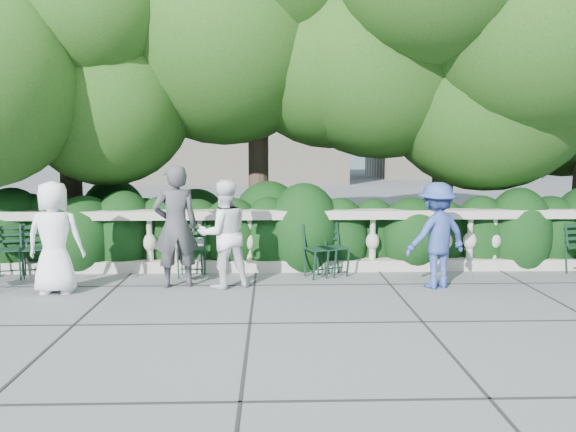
{
  "coord_description": "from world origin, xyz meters",
  "views": [
    {
      "loc": [
        -0.25,
        -7.24,
        2.0
      ],
      "look_at": [
        0.0,
        1.0,
        1.0
      ],
      "focal_mm": 35.0,
      "sensor_mm": 36.0,
      "label": 1
    }
  ],
  "objects_px": {
    "person_businessman": "(55,238)",
    "chair_d": "(337,278)",
    "chair_a": "(34,279)",
    "chair_e": "(324,279)",
    "person_older_blue": "(437,235)",
    "chair_b": "(11,280)",
    "person_woman_grey": "(176,226)",
    "person_casual_man": "(224,234)",
    "chair_c": "(191,279)"
  },
  "relations": [
    {
      "from": "person_businessman",
      "to": "chair_d",
      "type": "bearing_deg",
      "value": -168.61
    },
    {
      "from": "chair_a",
      "to": "chair_e",
      "type": "bearing_deg",
      "value": -19.96
    },
    {
      "from": "chair_d",
      "to": "person_older_blue",
      "type": "bearing_deg",
      "value": -46.99
    },
    {
      "from": "chair_a",
      "to": "chair_b",
      "type": "distance_m",
      "value": 0.32
    },
    {
      "from": "chair_a",
      "to": "person_businessman",
      "type": "distance_m",
      "value": 1.33
    },
    {
      "from": "chair_b",
      "to": "person_older_blue",
      "type": "bearing_deg",
      "value": -24.71
    },
    {
      "from": "chair_b",
      "to": "chair_e",
      "type": "relative_size",
      "value": 1.0
    },
    {
      "from": "person_woman_grey",
      "to": "person_older_blue",
      "type": "distance_m",
      "value": 3.75
    },
    {
      "from": "person_casual_man",
      "to": "chair_c",
      "type": "bearing_deg",
      "value": -63.73
    },
    {
      "from": "chair_d",
      "to": "chair_e",
      "type": "relative_size",
      "value": 1.0
    },
    {
      "from": "chair_d",
      "to": "chair_b",
      "type": "bearing_deg",
      "value": 158.5
    },
    {
      "from": "person_casual_man",
      "to": "person_older_blue",
      "type": "relative_size",
      "value": 1.02
    },
    {
      "from": "chair_c",
      "to": "person_woman_grey",
      "type": "relative_size",
      "value": 0.48
    },
    {
      "from": "chair_c",
      "to": "person_businessman",
      "type": "distance_m",
      "value": 2.06
    },
    {
      "from": "chair_e",
      "to": "person_businessman",
      "type": "xyz_separation_m",
      "value": [
        -3.78,
        -0.71,
        0.78
      ]
    },
    {
      "from": "chair_b",
      "to": "person_woman_grey",
      "type": "xyz_separation_m",
      "value": [
        2.59,
        -0.46,
        0.88
      ]
    },
    {
      "from": "chair_a",
      "to": "person_woman_grey",
      "type": "height_order",
      "value": "person_woman_grey"
    },
    {
      "from": "chair_b",
      "to": "person_woman_grey",
      "type": "height_order",
      "value": "person_woman_grey"
    },
    {
      "from": "chair_a",
      "to": "person_businessman",
      "type": "height_order",
      "value": "person_businessman"
    },
    {
      "from": "chair_b",
      "to": "person_businessman",
      "type": "bearing_deg",
      "value": -57.69
    },
    {
      "from": "person_casual_man",
      "to": "person_businessman",
      "type": "bearing_deg",
      "value": -14.14
    },
    {
      "from": "chair_b",
      "to": "chair_d",
      "type": "height_order",
      "value": "same"
    },
    {
      "from": "person_casual_man",
      "to": "chair_b",
      "type": "bearing_deg",
      "value": -29.81
    },
    {
      "from": "person_woman_grey",
      "to": "person_older_blue",
      "type": "bearing_deg",
      "value": 160.4
    },
    {
      "from": "person_woman_grey",
      "to": "person_casual_man",
      "type": "height_order",
      "value": "person_woman_grey"
    },
    {
      "from": "chair_d",
      "to": "person_casual_man",
      "type": "relative_size",
      "value": 0.54
    },
    {
      "from": "chair_d",
      "to": "person_casual_man",
      "type": "xyz_separation_m",
      "value": [
        -1.7,
        -0.54,
        0.78
      ]
    },
    {
      "from": "chair_d",
      "to": "person_older_blue",
      "type": "xyz_separation_m",
      "value": [
        1.35,
        -0.64,
        0.76
      ]
    },
    {
      "from": "chair_c",
      "to": "person_older_blue",
      "type": "relative_size",
      "value": 0.55
    },
    {
      "from": "person_businessman",
      "to": "person_woman_grey",
      "type": "height_order",
      "value": "person_woman_grey"
    },
    {
      "from": "chair_b",
      "to": "person_casual_man",
      "type": "relative_size",
      "value": 0.54
    },
    {
      "from": "chair_e",
      "to": "person_woman_grey",
      "type": "distance_m",
      "value": 2.38
    },
    {
      "from": "chair_c",
      "to": "chair_e",
      "type": "relative_size",
      "value": 1.0
    },
    {
      "from": "chair_c",
      "to": "person_woman_grey",
      "type": "xyz_separation_m",
      "value": [
        -0.13,
        -0.47,
        0.88
      ]
    },
    {
      "from": "person_businessman",
      "to": "person_woman_grey",
      "type": "xyz_separation_m",
      "value": [
        1.6,
        0.33,
        0.1
      ]
    },
    {
      "from": "person_businessman",
      "to": "chair_c",
      "type": "bearing_deg",
      "value": -155.37
    },
    {
      "from": "chair_a",
      "to": "person_businessman",
      "type": "bearing_deg",
      "value": -69.7
    },
    {
      "from": "person_casual_man",
      "to": "chair_e",
      "type": "bearing_deg",
      "value": 175.51
    },
    {
      "from": "person_woman_grey",
      "to": "person_casual_man",
      "type": "distance_m",
      "value": 0.7
    },
    {
      "from": "chair_c",
      "to": "person_casual_man",
      "type": "distance_m",
      "value": 1.1
    },
    {
      "from": "chair_b",
      "to": "chair_d",
      "type": "distance_m",
      "value": 4.98
    },
    {
      "from": "person_casual_man",
      "to": "person_woman_grey",
      "type": "bearing_deg",
      "value": -25.62
    },
    {
      "from": "chair_a",
      "to": "person_older_blue",
      "type": "distance_m",
      "value": 6.1
    },
    {
      "from": "chair_a",
      "to": "chair_b",
      "type": "height_order",
      "value": "same"
    },
    {
      "from": "chair_b",
      "to": "person_businessman",
      "type": "relative_size",
      "value": 0.54
    },
    {
      "from": "chair_c",
      "to": "chair_d",
      "type": "bearing_deg",
      "value": 1.91
    },
    {
      "from": "chair_b",
      "to": "person_older_blue",
      "type": "relative_size",
      "value": 0.55
    },
    {
      "from": "chair_e",
      "to": "chair_b",
      "type": "bearing_deg",
      "value": 156.48
    },
    {
      "from": "person_businessman",
      "to": "person_woman_grey",
      "type": "relative_size",
      "value": 0.88
    },
    {
      "from": "person_businessman",
      "to": "person_casual_man",
      "type": "distance_m",
      "value": 2.31
    }
  ]
}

